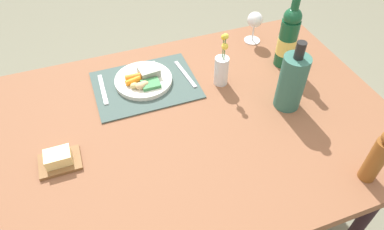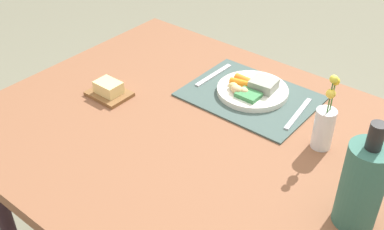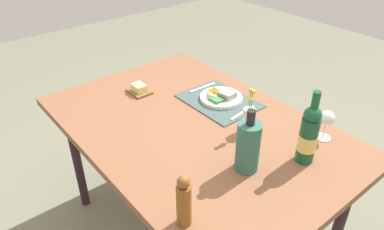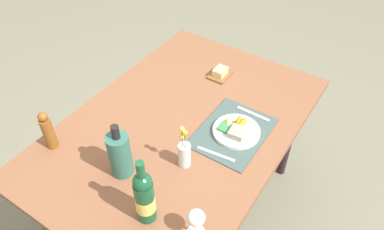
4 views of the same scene
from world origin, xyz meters
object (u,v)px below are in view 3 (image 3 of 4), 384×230
at_px(cooler_bottle, 248,146).
at_px(pepper_mill, 184,202).
at_px(wine_bottle, 309,135).
at_px(flower_vase, 249,118).
at_px(wine_glass, 327,119).
at_px(fork, 243,113).
at_px(knife, 203,87).
at_px(dining_table, 195,136).
at_px(dinner_plate, 221,97).
at_px(butter_dish, 139,89).

bearing_deg(cooler_bottle, pepper_mill, 99.94).
distance_m(wine_bottle, flower_vase, 0.30).
relative_size(wine_glass, pepper_mill, 0.69).
relative_size(wine_bottle, cooler_bottle, 1.18).
height_order(fork, wine_glass, wine_glass).
distance_m(knife, pepper_mill, 0.97).
bearing_deg(flower_vase, dining_table, 39.08).
distance_m(flower_vase, cooler_bottle, 0.27).
relative_size(knife, pepper_mill, 0.87).
bearing_deg(dining_table, wine_bottle, -159.44).
height_order(dinner_plate, wine_bottle, wine_bottle).
relative_size(dining_table, pepper_mill, 7.22).
height_order(knife, cooler_bottle, cooler_bottle).
distance_m(dinner_plate, knife, 0.16).
xyz_separation_m(wine_glass, butter_dish, (0.89, 0.41, -0.08)).
bearing_deg(wine_glass, knife, 9.16).
bearing_deg(flower_vase, fork, -37.30).
relative_size(butter_dish, pepper_mill, 0.64).
xyz_separation_m(flower_vase, butter_dish, (0.63, 0.19, -0.05)).
relative_size(flower_vase, butter_dish, 1.76).
bearing_deg(butter_dish, cooler_bottle, 179.39).
bearing_deg(dining_table, dinner_plate, -70.22).
relative_size(dinner_plate, wine_glass, 1.60).
bearing_deg(dinner_plate, flower_vase, 161.01).
relative_size(flower_vase, pepper_mill, 1.12).
bearing_deg(dinner_plate, wine_glass, -167.03).
distance_m(dinner_plate, butter_dish, 0.45).
height_order(knife, flower_vase, flower_vase).
bearing_deg(dinner_plate, fork, 176.92).
xyz_separation_m(dining_table, knife, (0.25, -0.27, 0.07)).
height_order(flower_vase, cooler_bottle, cooler_bottle).
bearing_deg(wine_bottle, dinner_plate, -7.20).
xyz_separation_m(dining_table, wine_bottle, (-0.49, -0.18, 0.19)).
relative_size(wine_bottle, pepper_mill, 1.57).
distance_m(dinner_plate, cooler_bottle, 0.56).
distance_m(wine_bottle, butter_dish, 0.96).
xyz_separation_m(dinner_plate, flower_vase, (-0.29, 0.10, 0.05)).
xyz_separation_m(dining_table, dinner_plate, (0.09, -0.26, 0.09)).
relative_size(dinner_plate, butter_dish, 1.73).
bearing_deg(wine_glass, flower_vase, 41.41).
bearing_deg(pepper_mill, wine_bottle, -94.93).
xyz_separation_m(knife, wine_bottle, (-0.74, 0.08, 0.12)).
xyz_separation_m(dining_table, cooler_bottle, (-0.37, 0.04, 0.18)).
bearing_deg(pepper_mill, flower_vase, -66.66).
height_order(wine_bottle, flower_vase, wine_bottle).
distance_m(knife, butter_dish, 0.35).
bearing_deg(flower_vase, knife, -13.79).
bearing_deg(wine_bottle, butter_dish, 13.03).
height_order(flower_vase, butter_dish, flower_vase).
distance_m(fork, flower_vase, 0.16).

